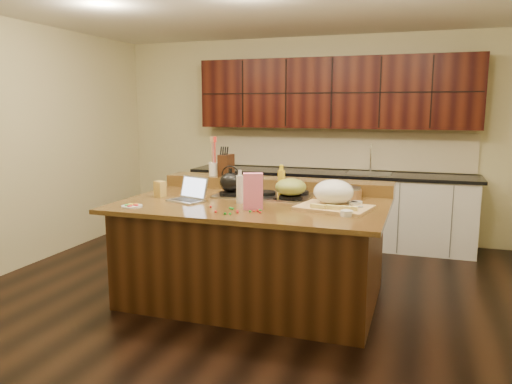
% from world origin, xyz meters
% --- Properties ---
extents(room, '(5.52, 5.02, 2.72)m').
position_xyz_m(room, '(0.00, 0.00, 1.35)').
color(room, black).
rests_on(room, ground).
extents(island, '(2.40, 1.60, 0.92)m').
position_xyz_m(island, '(0.00, 0.00, 0.46)').
color(island, black).
rests_on(island, ground).
extents(back_ledge, '(2.40, 0.30, 0.12)m').
position_xyz_m(back_ledge, '(0.00, 0.70, 0.98)').
color(back_ledge, black).
rests_on(back_ledge, island).
extents(cooktop, '(0.92, 0.52, 0.05)m').
position_xyz_m(cooktop, '(0.00, 0.30, 0.94)').
color(cooktop, gray).
rests_on(cooktop, island).
extents(back_counter, '(3.70, 0.66, 2.40)m').
position_xyz_m(back_counter, '(0.30, 2.23, 0.98)').
color(back_counter, silver).
rests_on(back_counter, ground).
extents(kettle, '(0.27, 0.27, 0.19)m').
position_xyz_m(kettle, '(-0.30, 0.17, 1.06)').
color(kettle, black).
rests_on(kettle, cooktop).
extents(green_bowl, '(0.33, 0.33, 0.16)m').
position_xyz_m(green_bowl, '(0.30, 0.17, 1.04)').
color(green_bowl, olive).
rests_on(green_bowl, cooktop).
extents(laptop, '(0.38, 0.34, 0.22)m').
position_xyz_m(laptop, '(-0.58, -0.15, 0.98)').
color(laptop, '#B7B7BC').
rests_on(laptop, island).
extents(oil_bottle, '(0.09, 0.09, 0.27)m').
position_xyz_m(oil_bottle, '(0.19, 0.22, 1.06)').
color(oil_bottle, gold).
rests_on(oil_bottle, island).
extents(vinegar_bottle, '(0.08, 0.08, 0.25)m').
position_xyz_m(vinegar_bottle, '(-0.10, -0.12, 1.04)').
color(vinegar_bottle, silver).
rests_on(vinegar_bottle, island).
extents(wooden_tray, '(0.67, 0.54, 0.24)m').
position_xyz_m(wooden_tray, '(0.74, -0.05, 1.03)').
color(wooden_tray, tan).
rests_on(wooden_tray, island).
extents(ramekin_a, '(0.12, 0.12, 0.04)m').
position_xyz_m(ramekin_a, '(0.90, -0.35, 0.94)').
color(ramekin_a, white).
rests_on(ramekin_a, island).
extents(ramekin_b, '(0.11, 0.11, 0.04)m').
position_xyz_m(ramekin_b, '(0.89, 0.03, 0.94)').
color(ramekin_b, white).
rests_on(ramekin_b, island).
extents(ramekin_c, '(0.11, 0.11, 0.04)m').
position_xyz_m(ramekin_c, '(0.92, 0.07, 0.94)').
color(ramekin_c, white).
rests_on(ramekin_c, island).
extents(strainer_bowl, '(0.31, 0.31, 0.09)m').
position_xyz_m(strainer_bowl, '(0.80, 0.43, 0.97)').
color(strainer_bowl, '#996B3F').
rests_on(strainer_bowl, island).
extents(kitchen_timer, '(0.08, 0.08, 0.07)m').
position_xyz_m(kitchen_timer, '(0.90, -0.18, 0.96)').
color(kitchen_timer, silver).
rests_on(kitchen_timer, island).
extents(pink_bag, '(0.18, 0.14, 0.31)m').
position_xyz_m(pink_bag, '(0.10, -0.32, 1.07)').
color(pink_bag, pink).
rests_on(pink_bag, island).
extents(candy_plate, '(0.23, 0.23, 0.01)m').
position_xyz_m(candy_plate, '(-0.93, -0.57, 0.93)').
color(candy_plate, white).
rests_on(candy_plate, island).
extents(package_box, '(0.13, 0.11, 0.15)m').
position_xyz_m(package_box, '(-0.94, -0.06, 1.00)').
color(package_box, gold).
rests_on(package_box, island).
extents(utensil_crock, '(0.15, 0.15, 0.14)m').
position_xyz_m(utensil_crock, '(-0.70, 0.70, 1.11)').
color(utensil_crock, white).
rests_on(utensil_crock, back_ledge).
extents(knife_block, '(0.13, 0.20, 0.23)m').
position_xyz_m(knife_block, '(-0.56, 0.70, 1.16)').
color(knife_block, black).
rests_on(knife_block, back_ledge).
extents(gumdrop_0, '(0.02, 0.02, 0.02)m').
position_xyz_m(gumdrop_0, '(0.17, -0.42, 0.93)').
color(gumdrop_0, red).
rests_on(gumdrop_0, island).
extents(gumdrop_1, '(0.02, 0.02, 0.02)m').
position_xyz_m(gumdrop_1, '(-0.05, -0.42, 0.93)').
color(gumdrop_1, '#198C26').
rests_on(gumdrop_1, island).
extents(gumdrop_2, '(0.02, 0.02, 0.02)m').
position_xyz_m(gumdrop_2, '(0.21, -0.47, 0.93)').
color(gumdrop_2, red).
rests_on(gumdrop_2, island).
extents(gumdrop_3, '(0.02, 0.02, 0.02)m').
position_xyz_m(gumdrop_3, '(-0.08, -0.39, 0.93)').
color(gumdrop_3, '#198C26').
rests_on(gumdrop_3, island).
extents(gumdrop_4, '(0.02, 0.02, 0.02)m').
position_xyz_m(gumdrop_4, '(0.15, -0.44, 0.93)').
color(gumdrop_4, red).
rests_on(gumdrop_4, island).
extents(gumdrop_5, '(0.02, 0.02, 0.02)m').
position_xyz_m(gumdrop_5, '(-0.05, -0.41, 0.93)').
color(gumdrop_5, '#198C26').
rests_on(gumdrop_5, island).
extents(gumdrop_6, '(0.02, 0.02, 0.02)m').
position_xyz_m(gumdrop_6, '(0.04, -0.53, 0.93)').
color(gumdrop_6, red).
rests_on(gumdrop_6, island).
extents(gumdrop_7, '(0.02, 0.02, 0.02)m').
position_xyz_m(gumdrop_7, '(0.12, -0.47, 0.93)').
color(gumdrop_7, '#198C26').
rests_on(gumdrop_7, island).
extents(gumdrop_8, '(0.02, 0.02, 0.02)m').
position_xyz_m(gumdrop_8, '(-0.26, -0.39, 0.93)').
color(gumdrop_8, red).
rests_on(gumdrop_8, island).
extents(gumdrop_9, '(0.02, 0.02, 0.02)m').
position_xyz_m(gumdrop_9, '(0.19, -0.40, 0.93)').
color(gumdrop_9, '#198C26').
rests_on(gumdrop_9, island).
extents(gumdrop_10, '(0.02, 0.02, 0.02)m').
position_xyz_m(gumdrop_10, '(0.02, -0.48, 0.93)').
color(gumdrop_10, red).
rests_on(gumdrop_10, island).
extents(gumdrop_11, '(0.02, 0.02, 0.02)m').
position_xyz_m(gumdrop_11, '(-0.04, -0.61, 0.93)').
color(gumdrop_11, '#198C26').
rests_on(gumdrop_11, island).
extents(gumdrop_12, '(0.02, 0.02, 0.02)m').
position_xyz_m(gumdrop_12, '(-0.14, -0.56, 0.93)').
color(gumdrop_12, red).
rests_on(gumdrop_12, island).
extents(gumdrop_13, '(0.02, 0.02, 0.02)m').
position_xyz_m(gumdrop_13, '(0.00, -0.60, 0.93)').
color(gumdrop_13, '#198C26').
rests_on(gumdrop_13, island).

